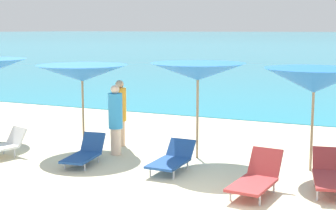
# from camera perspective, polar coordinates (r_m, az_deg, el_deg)

# --- Properties ---
(ground_plane) EXTENTS (50.00, 100.00, 0.30)m
(ground_plane) POSITION_cam_1_polar(r_m,az_deg,el_deg) (17.41, 14.59, -1.90)
(ground_plane) COLOR beige
(umbrella_2) EXTENTS (2.46, 2.46, 2.07)m
(umbrella_2) POSITION_cam_1_polar(r_m,az_deg,el_deg) (12.58, -9.70, 3.57)
(umbrella_2) COLOR #9E7F59
(umbrella_2) RESTS_ON ground_plane
(umbrella_3) EXTENTS (2.37, 2.37, 2.19)m
(umbrella_3) POSITION_cam_1_polar(r_m,az_deg,el_deg) (11.36, 3.39, 3.76)
(umbrella_3) COLOR #9E7F59
(umbrella_3) RESTS_ON ground_plane
(umbrella_4) EXTENTS (2.20, 2.20, 2.15)m
(umbrella_4) POSITION_cam_1_polar(r_m,az_deg,el_deg) (10.72, 16.20, 2.66)
(umbrella_4) COLOR #9E7F59
(umbrella_4) RESTS_ON ground_plane
(lounge_chair_1) EXTENTS (0.62, 1.33, 0.58)m
(lounge_chair_1) POSITION_cam_1_polar(r_m,az_deg,el_deg) (10.55, 0.46, -6.11)
(lounge_chair_1) COLOR #1E478C
(lounge_chair_1) RESTS_ON ground_plane
(lounge_chair_3) EXTENTS (0.70, 1.33, 0.61)m
(lounge_chair_3) POSITION_cam_1_polar(r_m,az_deg,el_deg) (11.25, -9.40, -5.38)
(lounge_chair_3) COLOR #1E478C
(lounge_chair_3) RESTS_ON ground_plane
(lounge_chair_5) EXTENTS (0.87, 1.66, 0.66)m
(lounge_chair_5) POSITION_cam_1_polar(r_m,az_deg,el_deg) (9.78, 17.82, -7.47)
(lounge_chair_5) COLOR #A53333
(lounge_chair_5) RESTS_ON ground_plane
(lounge_chair_6) EXTENTS (0.90, 1.38, 0.64)m
(lounge_chair_6) POSITION_cam_1_polar(r_m,az_deg,el_deg) (12.26, -18.50, -4.36)
(lounge_chair_6) COLOR white
(lounge_chair_6) RESTS_ON ground_plane
(lounge_chair_7) EXTENTS (0.73, 1.47, 0.72)m
(lounge_chair_7) POSITION_cam_1_polar(r_m,az_deg,el_deg) (9.28, 9.97, -8.07)
(lounge_chair_7) COLOR #A53333
(lounge_chair_7) RESTS_ON ground_plane
(beachgoer_2) EXTENTS (0.33, 0.33, 1.68)m
(beachgoer_2) POSITION_cam_1_polar(r_m,az_deg,el_deg) (12.75, -5.47, -0.71)
(beachgoer_2) COLOR #DBAA84
(beachgoer_2) RESTS_ON ground_plane
(beachgoer_3) EXTENTS (0.33, 0.33, 1.65)m
(beachgoer_3) POSITION_cam_1_polar(r_m,az_deg,el_deg) (11.86, -5.96, -1.50)
(beachgoer_3) COLOR beige
(beachgoer_3) RESTS_ON ground_plane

